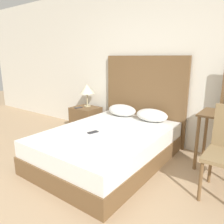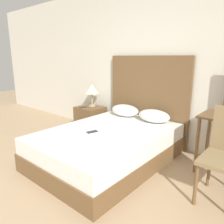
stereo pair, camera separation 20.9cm
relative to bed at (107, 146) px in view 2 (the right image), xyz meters
name	(u,v)px [view 2 (the right image)]	position (x,y,z in m)	size (l,w,h in m)	color
ground_plane	(13,222)	(0.15, -1.48, -0.23)	(16.00, 16.00, 0.00)	tan
wall_back	(159,64)	(0.15, 1.11, 1.12)	(10.00, 0.06, 2.70)	silver
bed	(107,146)	(0.00, 0.00, 0.00)	(1.44, 2.02, 0.46)	brown
headboard	(147,100)	(0.00, 1.03, 0.52)	(1.51, 0.05, 1.48)	brown
pillow_left	(125,110)	(-0.29, 0.79, 0.33)	(0.52, 0.34, 0.20)	white
pillow_right	(154,116)	(0.29, 0.79, 0.33)	(0.52, 0.34, 0.20)	white
phone_on_bed	(92,132)	(-0.12, -0.18, 0.23)	(0.10, 0.16, 0.01)	#232328
nightstand	(90,119)	(-1.15, 0.78, 0.02)	(0.52, 0.44, 0.49)	brown
table_lamp	(92,89)	(-1.18, 0.86, 0.61)	(0.29, 0.29, 0.45)	tan
phone_on_nightstand	(83,107)	(-1.23, 0.67, 0.27)	(0.11, 0.16, 0.01)	#232328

